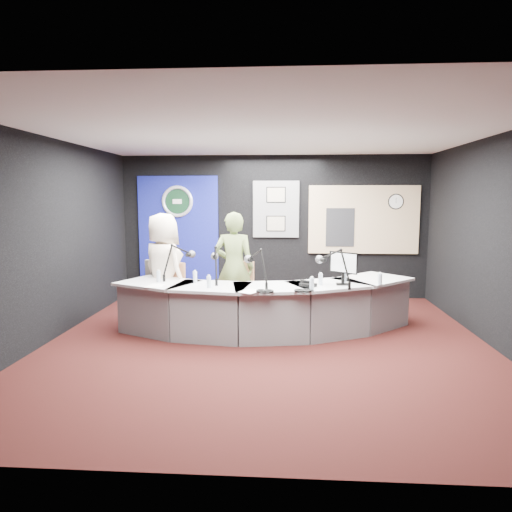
# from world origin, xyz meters

# --- Properties ---
(ground) EXTENTS (6.00, 6.00, 0.00)m
(ground) POSITION_xyz_m (0.00, 0.00, 0.00)
(ground) COLOR black
(ground) RESTS_ON ground
(ceiling) EXTENTS (6.00, 6.00, 0.02)m
(ceiling) POSITION_xyz_m (0.00, 0.00, 2.80)
(ceiling) COLOR silver
(ceiling) RESTS_ON ground
(wall_back) EXTENTS (6.00, 0.02, 2.80)m
(wall_back) POSITION_xyz_m (0.00, 3.00, 1.40)
(wall_back) COLOR black
(wall_back) RESTS_ON ground
(wall_front) EXTENTS (6.00, 0.02, 2.80)m
(wall_front) POSITION_xyz_m (0.00, -3.00, 1.40)
(wall_front) COLOR black
(wall_front) RESTS_ON ground
(wall_left) EXTENTS (0.02, 6.00, 2.80)m
(wall_left) POSITION_xyz_m (-3.00, 0.00, 1.40)
(wall_left) COLOR black
(wall_left) RESTS_ON ground
(wall_right) EXTENTS (0.02, 6.00, 2.80)m
(wall_right) POSITION_xyz_m (3.00, 0.00, 1.40)
(wall_right) COLOR black
(wall_right) RESTS_ON ground
(broadcast_desk) EXTENTS (4.50, 1.90, 0.75)m
(broadcast_desk) POSITION_xyz_m (-0.05, 0.55, 0.38)
(broadcast_desk) COLOR #B4B6B9
(broadcast_desk) RESTS_ON ground
(backdrop_panel) EXTENTS (1.60, 0.05, 2.30)m
(backdrop_panel) POSITION_xyz_m (-1.90, 2.97, 1.25)
(backdrop_panel) COLOR navy
(backdrop_panel) RESTS_ON wall_back
(agency_seal) EXTENTS (0.63, 0.07, 0.63)m
(agency_seal) POSITION_xyz_m (-1.90, 2.93, 1.90)
(agency_seal) COLOR silver
(agency_seal) RESTS_ON backdrop_panel
(seal_center) EXTENTS (0.48, 0.01, 0.48)m
(seal_center) POSITION_xyz_m (-1.90, 2.94, 1.90)
(seal_center) COLOR black
(seal_center) RESTS_ON backdrop_panel
(pinboard) EXTENTS (0.90, 0.04, 1.10)m
(pinboard) POSITION_xyz_m (0.05, 2.97, 1.75)
(pinboard) COLOR slate
(pinboard) RESTS_ON wall_back
(framed_photo_upper) EXTENTS (0.34, 0.02, 0.27)m
(framed_photo_upper) POSITION_xyz_m (0.05, 2.94, 2.03)
(framed_photo_upper) COLOR gray
(framed_photo_upper) RESTS_ON pinboard
(framed_photo_lower) EXTENTS (0.34, 0.02, 0.27)m
(framed_photo_lower) POSITION_xyz_m (0.05, 2.94, 1.47)
(framed_photo_lower) COLOR gray
(framed_photo_lower) RESTS_ON pinboard
(booth_window_frame) EXTENTS (2.12, 0.06, 1.32)m
(booth_window_frame) POSITION_xyz_m (1.75, 2.97, 1.55)
(booth_window_frame) COLOR tan
(booth_window_frame) RESTS_ON wall_back
(booth_glow) EXTENTS (2.00, 0.02, 1.20)m
(booth_glow) POSITION_xyz_m (1.75, 2.96, 1.55)
(booth_glow) COLOR beige
(booth_glow) RESTS_ON booth_window_frame
(equipment_rack) EXTENTS (0.55, 0.02, 0.75)m
(equipment_rack) POSITION_xyz_m (1.30, 2.94, 1.40)
(equipment_rack) COLOR black
(equipment_rack) RESTS_ON booth_window_frame
(wall_clock) EXTENTS (0.28, 0.01, 0.28)m
(wall_clock) POSITION_xyz_m (2.35, 2.94, 1.90)
(wall_clock) COLOR white
(wall_clock) RESTS_ON booth_window_frame
(armchair_left) EXTENTS (0.81, 0.81, 1.04)m
(armchair_left) POSITION_xyz_m (-1.65, 0.90, 0.52)
(armchair_left) COLOR #B37751
(armchair_left) RESTS_ON ground
(armchair_right) EXTENTS (0.65, 0.65, 0.89)m
(armchair_right) POSITION_xyz_m (-0.57, 1.07, 0.45)
(armchair_right) COLOR #B37751
(armchair_right) RESTS_ON ground
(draped_jacket) EXTENTS (0.48, 0.35, 0.70)m
(draped_jacket) POSITION_xyz_m (-1.81, 1.11, 0.62)
(draped_jacket) COLOR #696359
(draped_jacket) RESTS_ON armchair_left
(person_man) EXTENTS (1.01, 0.96, 1.74)m
(person_man) POSITION_xyz_m (-1.65, 0.90, 0.87)
(person_man) COLOR beige
(person_man) RESTS_ON ground
(person_woman) EXTENTS (0.67, 0.47, 1.76)m
(person_woman) POSITION_xyz_m (-0.57, 1.07, 0.88)
(person_woman) COLOR #5F713B
(person_woman) RESTS_ON ground
(computer_monitor) EXTENTS (0.35, 0.28, 0.29)m
(computer_monitor) POSITION_xyz_m (1.06, 0.40, 1.07)
(computer_monitor) COLOR black
(computer_monitor) RESTS_ON broadcast_desk
(desk_phone) EXTENTS (0.25, 0.25, 0.05)m
(desk_phone) POSITION_xyz_m (0.56, 0.24, 0.78)
(desk_phone) COLOR black
(desk_phone) RESTS_ON broadcast_desk
(headphones_near) EXTENTS (0.20, 0.20, 0.03)m
(headphones_near) POSITION_xyz_m (0.48, -0.13, 0.77)
(headphones_near) COLOR black
(headphones_near) RESTS_ON broadcast_desk
(headphones_far) EXTENTS (0.21, 0.21, 0.03)m
(headphones_far) POSITION_xyz_m (-0.02, -0.20, 0.77)
(headphones_far) COLOR black
(headphones_far) RESTS_ON broadcast_desk
(paper_stack) EXTENTS (0.24, 0.32, 0.00)m
(paper_stack) POSITION_xyz_m (-1.57, 0.15, 0.75)
(paper_stack) COLOR white
(paper_stack) RESTS_ON broadcast_desk
(notepad) EXTENTS (0.33, 0.36, 0.00)m
(notepad) POSITION_xyz_m (-0.21, -0.14, 0.75)
(notepad) COLOR white
(notepad) RESTS_ON broadcast_desk
(boom_mic_a) EXTENTS (0.43, 0.66, 0.60)m
(boom_mic_a) POSITION_xyz_m (-1.38, 0.76, 1.05)
(boom_mic_a) COLOR black
(boom_mic_a) RESTS_ON broadcast_desk
(boom_mic_b) EXTENTS (0.24, 0.73, 0.60)m
(boom_mic_b) POSITION_xyz_m (-0.78, 0.52, 1.05)
(boom_mic_b) COLOR black
(boom_mic_b) RESTS_ON broadcast_desk
(boom_mic_c) EXTENTS (0.41, 0.67, 0.60)m
(boom_mic_c) POSITION_xyz_m (-0.15, 0.24, 1.05)
(boom_mic_c) COLOR black
(boom_mic_c) RESTS_ON broadcast_desk
(boom_mic_d) EXTENTS (0.49, 0.62, 0.60)m
(boom_mic_d) POSITION_xyz_m (0.92, 0.31, 1.05)
(boom_mic_d) COLOR black
(boom_mic_d) RESTS_ON broadcast_desk
(water_bottles) EXTENTS (3.25, 0.59, 0.18)m
(water_bottles) POSITION_xyz_m (-0.02, 0.29, 0.84)
(water_bottles) COLOR silver
(water_bottles) RESTS_ON broadcast_desk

